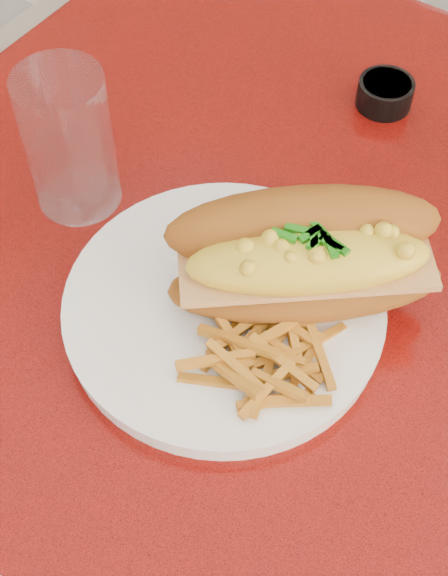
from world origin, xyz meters
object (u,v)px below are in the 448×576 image
Objects in this scene: dinner_plate at (224,308)px; mac_hoagie at (305,256)px; diner_table at (436,409)px; sauce_cup_left at (385,92)px; fork at (305,303)px; water_tumbler at (69,142)px.

mac_hoagie reaches higher than dinner_plate.
dinner_plate is at bearing -147.28° from diner_table.
dinner_plate is at bearing -87.89° from sauce_cup_left.
mac_hoagie is 1.80× the size of fork.
water_tumbler reaches higher than diner_table.
fork is at bearing -76.31° from sauce_cup_left.
diner_table is 0.23m from fork.
mac_hoagie is at bearing -77.93° from sauce_cup_left.
dinner_plate is 1.31× the size of mac_hoagie.
sauce_cup_left reaches higher than dinner_plate.
fork is (0.01, -0.01, -0.04)m from mac_hoagie.
sauce_cup_left is at bearing 133.92° from diner_table.
sauce_cup_left is 0.34m from water_tumbler.
dinner_plate is 2.37× the size of fork.
mac_hoagie reaches higher than fork.
diner_table is 0.28m from dinner_plate.
sauce_cup_left reaches higher than diner_table.
dinner_plate is (-0.18, -0.12, 0.17)m from diner_table.
water_tumbler is (-0.18, -0.28, 0.05)m from sauce_cup_left.
mac_hoagie is 0.24m from water_tumbler.
water_tumbler reaches higher than dinner_plate.
fork is at bearing -0.08° from water_tumbler.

